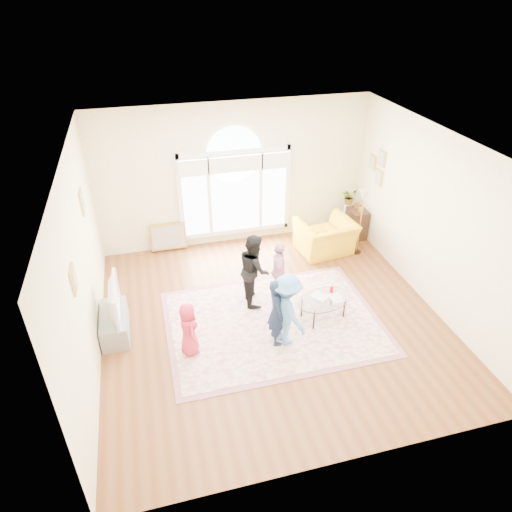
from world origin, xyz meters
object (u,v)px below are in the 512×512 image
object	(u,v)px
television	(110,300)
area_rug	(273,322)
armchair	(325,237)
coffee_table	(324,300)
tv_console	(115,324)

from	to	relation	value
television	area_rug	bearing A→B (deg)	-9.13
area_rug	armchair	distance (m)	2.78
area_rug	armchair	size ratio (longest dim) A/B	3.06
coffee_table	armchair	world-z (taller)	armchair
tv_console	coffee_table	xyz separation A→B (m)	(3.65, -0.52, 0.19)
coffee_table	tv_console	bearing A→B (deg)	157.78
tv_console	coffee_table	bearing A→B (deg)	-8.10
armchair	television	bearing A→B (deg)	12.16
coffee_table	armchair	xyz separation A→B (m)	(0.91, 2.15, -0.02)
area_rug	television	xyz separation A→B (m)	(-2.73, 0.44, 0.71)
tv_console	armchair	xyz separation A→B (m)	(4.56, 1.63, 0.17)
tv_console	television	size ratio (longest dim) A/B	0.96
tv_console	area_rug	bearing A→B (deg)	-9.11
area_rug	television	bearing A→B (deg)	170.87
area_rug	television	distance (m)	2.86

